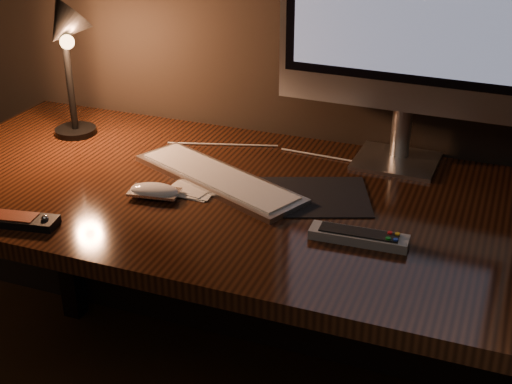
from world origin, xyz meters
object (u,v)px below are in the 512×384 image
(mouse, at_px, (155,193))
(tv_remote, at_px, (359,237))
(desk, at_px, (250,228))
(keyboard, at_px, (218,178))
(media_remote, at_px, (23,220))
(monitor, at_px, (410,9))
(desk_lamp, at_px, (66,46))

(mouse, bearing_deg, tv_remote, -11.43)
(desk, height_order, tv_remote, tv_remote)
(keyboard, bearing_deg, media_remote, -106.91)
(mouse, bearing_deg, monitor, 30.86)
(keyboard, bearing_deg, monitor, 58.44)
(mouse, distance_m, media_remote, 0.29)
(desk_lamp, bearing_deg, keyboard, -7.74)
(tv_remote, bearing_deg, keyboard, 155.14)
(tv_remote, distance_m, desk_lamp, 0.91)
(keyboard, relative_size, mouse, 4.13)
(tv_remote, height_order, desk_lamp, desk_lamp)
(keyboard, height_order, tv_remote, tv_remote)
(desk, xyz_separation_m, tv_remote, (0.31, -0.19, 0.14))
(tv_remote, bearing_deg, media_remote, -167.17)
(desk, bearing_deg, media_remote, -134.47)
(monitor, xyz_separation_m, keyboard, (-0.37, -0.25, -0.37))
(mouse, relative_size, media_remote, 0.74)
(desk, height_order, media_remote, media_remote)
(monitor, bearing_deg, desk, -142.36)
(mouse, height_order, tv_remote, tv_remote)
(desk_lamp, bearing_deg, media_remote, -64.49)
(mouse, distance_m, tv_remote, 0.48)
(mouse, height_order, media_remote, media_remote)
(monitor, distance_m, tv_remote, 0.55)
(desk_lamp, bearing_deg, mouse, -27.53)
(media_remote, xyz_separation_m, tv_remote, (0.67, 0.18, 0.00))
(media_remote, distance_m, desk_lamp, 0.53)
(keyboard, xyz_separation_m, mouse, (-0.10, -0.13, 0.00))
(desk, distance_m, tv_remote, 0.39)
(keyboard, xyz_separation_m, desk_lamp, (-0.46, 0.10, 0.24))
(media_remote, relative_size, desk_lamp, 0.41)
(desk, bearing_deg, keyboard, -154.79)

